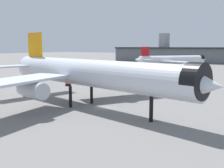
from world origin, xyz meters
The scene contains 5 objects.
ground centered at (0.00, 0.00, 0.00)m, with size 900.00×900.00×0.00m, color slate.
airliner_near_gate centered at (-4.00, -1.21, 8.16)m, with size 65.44×58.97×18.51m.
airliner_far_taxiway centered at (-27.28, 108.28, 6.23)m, with size 37.49×41.70×14.13m.
baggage_tug_wing centered at (-33.00, 22.49, 0.97)m, with size 3.26×3.52×1.85m.
traffic_cone_near_nose centered at (-12.86, 34.81, 0.34)m, with size 0.54×0.54×0.67m, color #F2600C.
Camera 1 is at (37.49, -51.54, 14.65)m, focal length 43.82 mm.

